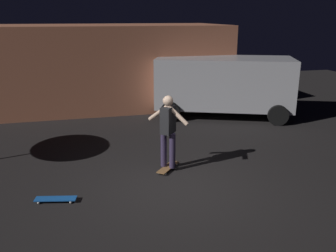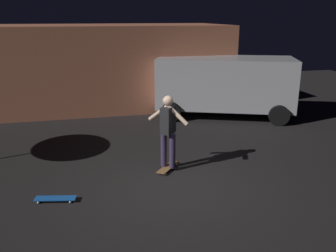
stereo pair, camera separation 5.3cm
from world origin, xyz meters
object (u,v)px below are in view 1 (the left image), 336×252
(skateboard_ridden, at_px, (168,167))
(skateboard_spare, at_px, (56,199))
(skater, at_px, (168,127))
(parked_van, at_px, (224,83))

(skateboard_ridden, relative_size, skateboard_spare, 0.90)
(skateboard_ridden, relative_size, skater, 0.43)
(skater, bearing_deg, skateboard_spare, -158.75)
(skateboard_ridden, xyz_separation_m, skater, (0.00, -0.00, 0.98))
(skater, bearing_deg, parked_van, 53.90)
(skateboard_spare, bearing_deg, skateboard_ridden, 21.25)
(parked_van, bearing_deg, skateboard_ridden, -126.10)
(skater, bearing_deg, skateboard_ridden, 90.00)
(parked_van, distance_m, skateboard_spare, 7.55)
(parked_van, relative_size, skater, 2.98)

